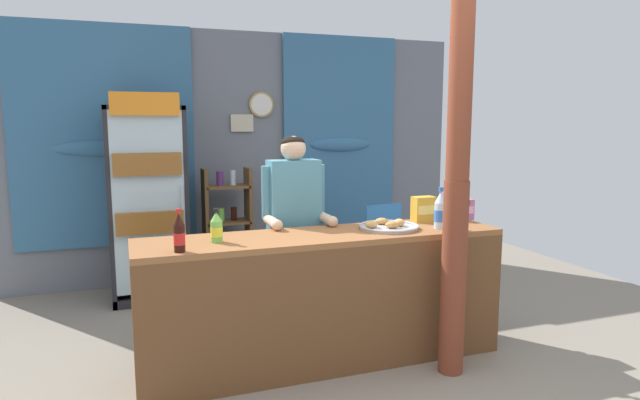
{
  "coord_description": "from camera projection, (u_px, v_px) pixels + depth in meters",
  "views": [
    {
      "loc": [
        -1.22,
        -2.91,
        1.68
      ],
      "look_at": [
        0.12,
        0.79,
        1.11
      ],
      "focal_mm": 30.68,
      "sensor_mm": 36.0,
      "label": 1
    }
  ],
  "objects": [
    {
      "name": "ground_plane",
      "position": [
        291.0,
        330.0,
        4.42
      ],
      "size": [
        7.45,
        7.45,
        0.0
      ],
      "primitive_type": "plane",
      "color": "gray"
    },
    {
      "name": "back_wall_curtained",
      "position": [
        238.0,
        153.0,
        5.86
      ],
      "size": [
        4.88,
        0.22,
        2.61
      ],
      "color": "slate",
      "rests_on": "ground"
    },
    {
      "name": "stall_counter",
      "position": [
        329.0,
        288.0,
        3.69
      ],
      "size": [
        2.52,
        0.58,
        0.92
      ],
      "color": "#935B33",
      "rests_on": "ground"
    },
    {
      "name": "timber_post",
      "position": [
        457.0,
        189.0,
        3.52
      ],
      "size": [
        0.19,
        0.16,
        2.6
      ],
      "color": "brown",
      "rests_on": "ground"
    },
    {
      "name": "drink_fridge",
      "position": [
        147.0,
        189.0,
        5.09
      ],
      "size": [
        0.7,
        0.63,
        1.93
      ],
      "color": "#232328",
      "rests_on": "ground"
    },
    {
      "name": "bottle_shelf_rack",
      "position": [
        228.0,
        225.0,
        5.55
      ],
      "size": [
        0.48,
        0.28,
        1.21
      ],
      "color": "brown",
      "rests_on": "ground"
    },
    {
      "name": "plastic_lawn_chair",
      "position": [
        375.0,
        239.0,
        5.56
      ],
      "size": [
        0.51,
        0.51,
        0.86
      ],
      "color": "#3884D6",
      "rests_on": "ground"
    },
    {
      "name": "shopkeeper",
      "position": [
        294.0,
        214.0,
        4.15
      ],
      "size": [
        0.5,
        0.42,
        1.57
      ],
      "color": "#28282D",
      "rests_on": "ground"
    },
    {
      "name": "soda_bottle_water",
      "position": [
        441.0,
        211.0,
        3.91
      ],
      "size": [
        0.09,
        0.09,
        0.3
      ],
      "color": "silver",
      "rests_on": "stall_counter"
    },
    {
      "name": "soda_bottle_lime_soda",
      "position": [
        217.0,
        228.0,
        3.47
      ],
      "size": [
        0.08,
        0.08,
        0.22
      ],
      "color": "#75C64C",
      "rests_on": "stall_counter"
    },
    {
      "name": "soda_bottle_cola",
      "position": [
        179.0,
        234.0,
        3.2
      ],
      "size": [
        0.07,
        0.07,
        0.26
      ],
      "color": "black",
      "rests_on": "stall_counter"
    },
    {
      "name": "snack_box_wafer",
      "position": [
        459.0,
        209.0,
        4.28
      ],
      "size": [
        0.19,
        0.15,
        0.16
      ],
      "color": "#B76699",
      "rests_on": "stall_counter"
    },
    {
      "name": "snack_box_choco_powder",
      "position": [
        423.0,
        209.0,
        4.18
      ],
      "size": [
        0.17,
        0.11,
        0.19
      ],
      "color": "gold",
      "rests_on": "stall_counter"
    },
    {
      "name": "pastry_tray",
      "position": [
        388.0,
        226.0,
        3.91
      ],
      "size": [
        0.43,
        0.43,
        0.07
      ],
      "color": "#BCBCC1",
      "rests_on": "stall_counter"
    }
  ]
}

